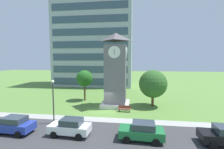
% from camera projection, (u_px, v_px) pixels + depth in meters
% --- Properties ---
extents(ground_plane, '(160.00, 160.00, 0.00)m').
position_uv_depth(ground_plane, '(104.00, 111.00, 23.67)').
color(ground_plane, '#567F38').
extents(street_asphalt, '(120.00, 7.20, 0.01)m').
position_uv_depth(street_asphalt, '(89.00, 136.00, 15.88)').
color(street_asphalt, '#38383A').
rests_on(street_asphalt, ground).
extents(kerb_strip, '(120.00, 1.60, 0.01)m').
position_uv_depth(kerb_strip, '(98.00, 119.00, 20.22)').
color(kerb_strip, '#9E9E99').
rests_on(kerb_strip, ground).
extents(office_building, '(21.53, 10.89, 25.60)m').
position_uv_depth(office_building, '(94.00, 41.00, 46.89)').
color(office_building, '#9EA8B2').
rests_on(office_building, ground).
extents(clock_tower, '(4.35, 4.35, 11.51)m').
position_uv_depth(clock_tower, '(116.00, 74.00, 25.64)').
color(clock_tower, slate).
rests_on(clock_tower, ground).
extents(park_bench, '(1.81, 0.54, 0.88)m').
position_uv_depth(park_bench, '(124.00, 109.00, 23.17)').
color(park_bench, brown).
rests_on(park_bench, ground).
extents(street_lamp, '(0.36, 0.36, 5.10)m').
position_uv_depth(street_lamp, '(53.00, 96.00, 18.74)').
color(street_lamp, '#333338').
rests_on(street_lamp, ground).
extents(tree_near_tower, '(4.38, 4.38, 5.79)m').
position_uv_depth(tree_near_tower, '(153.00, 84.00, 25.55)').
color(tree_near_tower, '#513823').
rests_on(tree_near_tower, ground).
extents(tree_streetside, '(2.93, 2.93, 5.49)m').
position_uv_depth(tree_streetside, '(85.00, 78.00, 29.27)').
color(tree_streetside, '#513823').
rests_on(tree_streetside, ground).
extents(parked_car_blue, '(4.25, 2.10, 1.69)m').
position_uv_depth(parked_car_blue, '(13.00, 125.00, 16.48)').
color(parked_car_blue, '#23389E').
rests_on(parked_car_blue, ground).
extents(parked_car_white, '(4.08, 2.02, 1.69)m').
position_uv_depth(parked_car_white, '(70.00, 127.00, 15.96)').
color(parked_car_white, silver).
rests_on(parked_car_white, ground).
extents(parked_car_green, '(4.15, 2.16, 1.69)m').
position_uv_depth(parked_car_green, '(142.00, 131.00, 15.05)').
color(parked_car_green, '#1E6B38').
rests_on(parked_car_green, ground).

